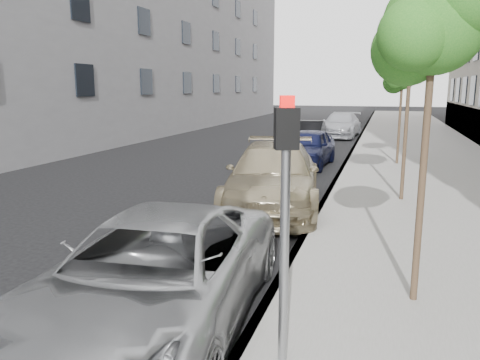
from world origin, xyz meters
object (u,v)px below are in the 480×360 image
at_px(sedan_blue, 307,147).
at_px(tree_near, 437,24).
at_px(sedan_rear, 341,125).
at_px(sedan_black, 309,134).
at_px(tree_far, 403,75).
at_px(tree_mid, 413,35).
at_px(suv, 273,176).
at_px(signal_pole, 285,202).
at_px(minivan, 154,275).

bearing_deg(sedan_blue, tree_near, -70.48).
bearing_deg(sedan_rear, sedan_blue, -87.47).
distance_m(tree_near, sedan_black, 19.08).
bearing_deg(tree_far, tree_mid, -90.00).
distance_m(tree_far, suv, 9.00).
distance_m(tree_far, signal_pole, 15.32).
bearing_deg(minivan, suv, 85.36).
bearing_deg(tree_mid, sedan_black, 110.83).
xyz_separation_m(tree_mid, signal_pole, (-1.51, -8.65, -2.49)).
bearing_deg(signal_pole, tree_far, 62.52).
height_order(tree_far, sedan_blue, tree_far).
xyz_separation_m(tree_far, sedan_black, (-4.47, 5.26, -2.95)).
bearing_deg(tree_far, minivan, -102.79).
bearing_deg(sedan_rear, signal_pole, -82.49).
bearing_deg(tree_mid, signal_pole, -99.88).
bearing_deg(tree_near, sedan_rear, 97.81).
relative_size(signal_pole, sedan_blue, 0.66).
height_order(tree_near, signal_pole, tree_near).
bearing_deg(tree_near, sedan_black, 103.77).
bearing_deg(sedan_black, tree_near, -77.87).
distance_m(tree_far, minivan, 15.31).
bearing_deg(sedan_blue, sedan_black, 101.86).
bearing_deg(sedan_rear, suv, -86.43).
relative_size(sedan_black, sedan_rear, 0.79).
xyz_separation_m(minivan, sedan_blue, (-0.22, 13.80, -0.00)).
height_order(signal_pole, sedan_black, signal_pole).
xyz_separation_m(suv, sedan_rear, (0.00, 19.13, -0.06)).
distance_m(tree_mid, signal_pole, 9.13).
xyz_separation_m(suv, sedan_black, (-1.15, 13.13, -0.14)).
relative_size(tree_near, suv, 0.80).
bearing_deg(tree_far, signal_pole, -95.68).
bearing_deg(tree_near, minivan, -153.48).
bearing_deg(suv, tree_far, 58.25).
height_order(suv, sedan_rear, suv).
relative_size(tree_far, minivan, 0.79).
xyz_separation_m(tree_far, minivan, (-3.33, -14.66, -2.89)).
height_order(minivan, sedan_black, minivan).
distance_m(tree_near, tree_mid, 6.52).
height_order(minivan, sedan_rear, sedan_rear).
bearing_deg(tree_near, sedan_blue, 106.28).
distance_m(tree_near, suv, 6.86).
bearing_deg(tree_near, tree_far, 90.00).
bearing_deg(sedan_blue, signal_pole, -78.64).
bearing_deg(tree_mid, tree_far, 90.00).
height_order(tree_mid, sedan_black, tree_mid).
height_order(tree_far, signal_pole, tree_far).
xyz_separation_m(minivan, suv, (0.00, 6.78, 0.08)).
xyz_separation_m(tree_far, signal_pole, (-1.51, -15.15, -1.66)).
height_order(signal_pole, minivan, signal_pole).
relative_size(tree_far, sedan_black, 1.00).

